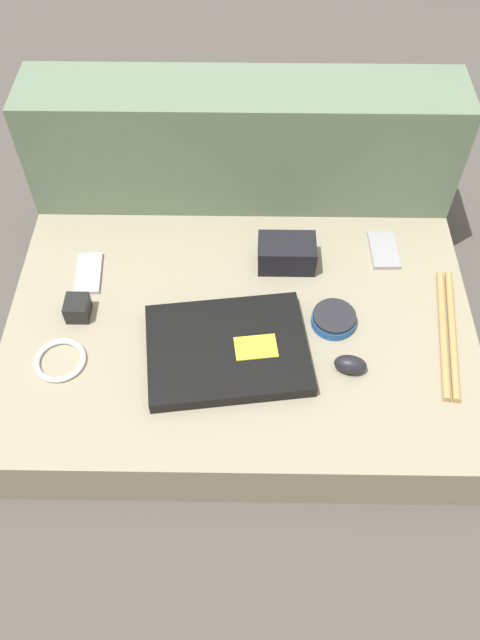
# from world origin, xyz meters

# --- Properties ---
(ground_plane) EXTENTS (8.00, 8.00, 0.00)m
(ground_plane) POSITION_xyz_m (0.00, 0.00, 0.00)
(ground_plane) COLOR #4C4742
(couch_seat) EXTENTS (1.06, 0.71, 0.15)m
(couch_seat) POSITION_xyz_m (0.00, 0.00, 0.08)
(couch_seat) COLOR gray
(couch_seat) RESTS_ON ground_plane
(couch_backrest) EXTENTS (1.06, 0.20, 0.46)m
(couch_backrest) POSITION_xyz_m (0.00, 0.45, 0.23)
(couch_backrest) COLOR #60755B
(couch_backrest) RESTS_ON ground_plane
(laptop) EXTENTS (0.38, 0.30, 0.03)m
(laptop) POSITION_xyz_m (-0.03, -0.08, 0.17)
(laptop) COLOR black
(laptop) RESTS_ON couch_seat
(computer_mouse) EXTENTS (0.08, 0.05, 0.04)m
(computer_mouse) POSITION_xyz_m (0.24, -0.11, 0.17)
(computer_mouse) COLOR black
(computer_mouse) RESTS_ON couch_seat
(speaker_puck) EXTENTS (0.10, 0.10, 0.03)m
(speaker_puck) POSITION_xyz_m (0.21, 0.01, 0.17)
(speaker_puck) COLOR #1E569E
(speaker_puck) RESTS_ON couch_seat
(phone_silver) EXTENTS (0.07, 0.13, 0.01)m
(phone_silver) POSITION_xyz_m (-0.37, 0.15, 0.16)
(phone_silver) COLOR #B7B7BC
(phone_silver) RESTS_ON couch_seat
(phone_black) EXTENTS (0.07, 0.12, 0.01)m
(phone_black) POSITION_xyz_m (0.35, 0.23, 0.16)
(phone_black) COLOR #99999E
(phone_black) RESTS_ON couch_seat
(camera_pouch) EXTENTS (0.14, 0.09, 0.07)m
(camera_pouch) POSITION_xyz_m (0.11, 0.19, 0.19)
(camera_pouch) COLOR black
(camera_pouch) RESTS_ON couch_seat
(charger_brick) EXTENTS (0.05, 0.06, 0.05)m
(charger_brick) POSITION_xyz_m (-0.37, 0.03, 0.18)
(charger_brick) COLOR black
(charger_brick) RESTS_ON couch_seat
(cable_coil) EXTENTS (0.11, 0.11, 0.01)m
(cable_coil) POSITION_xyz_m (-0.39, -0.10, 0.16)
(cable_coil) COLOR white
(cable_coil) RESTS_ON couch_seat
(drumstick_pair) EXTENTS (0.08, 0.35, 0.02)m
(drumstick_pair) POSITION_xyz_m (0.46, -0.02, 0.16)
(drumstick_pair) COLOR tan
(drumstick_pair) RESTS_ON couch_seat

